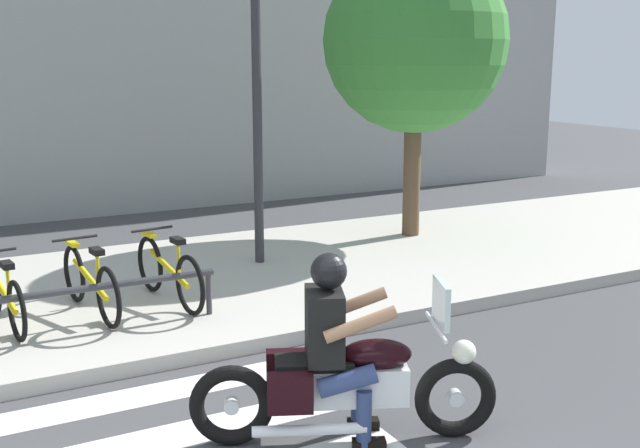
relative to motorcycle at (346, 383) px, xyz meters
name	(u,v)px	position (x,y,z in m)	size (l,w,h in m)	color
sidewalk	(74,303)	(-1.17, 4.08, -0.38)	(24.00, 4.40, 0.15)	#B7B2A8
crosswalk_stripe_4	(178,435)	(-1.07, 0.66, -0.45)	(2.80, 0.40, 0.01)	white
crosswalk_stripe_5	(149,395)	(-1.07, 1.46, -0.45)	(2.80, 0.40, 0.01)	white
motorcycle	(346,383)	(0.00, 0.00, 0.00)	(2.12, 1.05, 1.20)	black
rider	(336,336)	(-0.07, 0.03, 0.36)	(0.75, 0.69, 1.43)	black
bicycle_2	(4,295)	(-1.96, 3.35, 0.03)	(0.48, 1.55, 0.72)	black
bicycle_3	(90,282)	(-1.13, 3.35, 0.04)	(0.48, 1.67, 0.76)	black
bicycle_4	(169,272)	(-0.29, 3.35, 0.05)	(0.48, 1.67, 0.77)	black
bike_rack	(10,302)	(-1.96, 2.79, 0.12)	(3.94, 0.07, 0.49)	#333338
street_lamp	(256,63)	(1.27, 4.48, 2.25)	(0.28, 0.28, 4.47)	#2D2D33
tree_near_rack	(415,41)	(3.93, 4.88, 2.54)	(2.66, 2.66, 4.34)	brown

